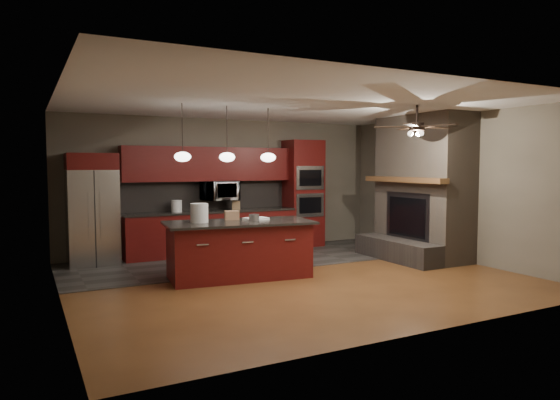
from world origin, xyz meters
TOP-DOWN VIEW (x-y plane):
  - ground at (0.00, 0.00)m, footprint 7.00×7.00m
  - ceiling at (0.00, 0.00)m, footprint 7.00×6.00m
  - back_wall at (0.00, 3.00)m, footprint 7.00×0.02m
  - right_wall at (3.50, 0.00)m, footprint 0.02×6.00m
  - left_wall at (-3.50, 0.00)m, footprint 0.02×6.00m
  - slate_tile_patch at (0.00, 1.80)m, footprint 7.00×2.40m
  - fireplace_column at (3.04, 0.40)m, footprint 1.30×2.10m
  - back_cabinetry at (-0.48, 2.74)m, footprint 3.59×0.64m
  - oven_tower at (1.70, 2.69)m, footprint 0.80×0.63m
  - microwave at (-0.27, 2.75)m, footprint 0.73×0.41m
  - refrigerator at (-2.79, 2.62)m, footprint 0.87×0.75m
  - kitchen_island at (-0.81, 0.42)m, footprint 2.47×1.34m
  - white_bucket at (-1.43, 0.58)m, footprint 0.35×0.35m
  - paint_can at (-0.58, 0.35)m, footprint 0.21×0.21m
  - paint_tray at (-0.47, 0.51)m, footprint 0.40×0.30m
  - cardboard_box at (-0.82, 0.72)m, footprint 0.26×0.22m
  - counter_bucket at (-1.20, 2.70)m, footprint 0.27×0.27m
  - counter_box at (0.05, 2.65)m, footprint 0.20×0.18m
  - pendant_left at (-1.65, 0.70)m, footprint 0.26×0.26m
  - pendant_center at (-0.90, 0.70)m, footprint 0.26×0.26m
  - pendant_right at (-0.15, 0.70)m, footprint 0.26×0.26m
  - ceiling_fan at (1.80, -0.80)m, footprint 1.27×1.33m

SIDE VIEW (x-z plane):
  - ground at x=0.00m, z-range 0.00..0.00m
  - slate_tile_patch at x=0.00m, z-range 0.00..0.01m
  - kitchen_island at x=-0.81m, z-range 0.00..0.92m
  - back_cabinetry at x=-0.48m, z-range -0.21..1.99m
  - paint_tray at x=-0.47m, z-range 0.92..0.96m
  - paint_can at x=-0.58m, z-range 0.92..1.03m
  - counter_box at x=0.05m, z-range 0.90..1.08m
  - cardboard_box at x=-0.82m, z-range 0.92..1.07m
  - counter_bucket at x=-1.20m, z-range 0.90..1.13m
  - refrigerator at x=-2.79m, z-range 0.00..2.04m
  - white_bucket at x=-1.43m, z-range 0.92..1.22m
  - oven_tower at x=1.70m, z-range 0.00..2.38m
  - fireplace_column at x=3.04m, z-range -0.10..2.70m
  - microwave at x=-0.27m, z-range 1.05..1.55m
  - back_wall at x=0.00m, z-range 0.00..2.80m
  - right_wall at x=3.50m, z-range 0.00..2.80m
  - left_wall at x=-3.50m, z-range 0.00..2.80m
  - pendant_left at x=-1.65m, z-range 1.51..2.42m
  - pendant_center at x=-0.90m, z-range 1.51..2.42m
  - pendant_right at x=-0.15m, z-range 1.51..2.42m
  - ceiling_fan at x=1.80m, z-range 2.25..2.66m
  - ceiling at x=0.00m, z-range 2.79..2.81m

